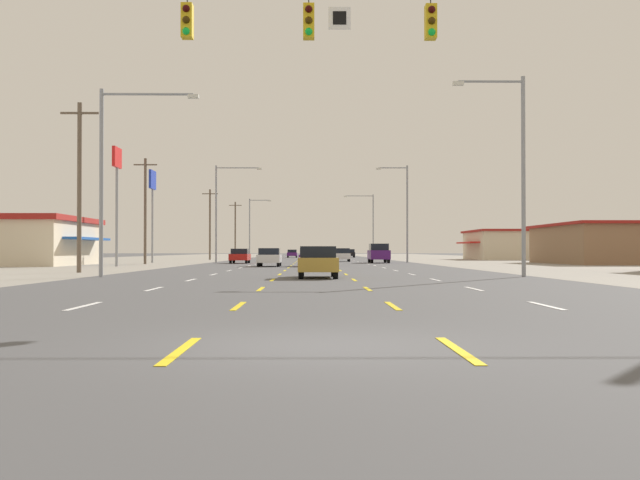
# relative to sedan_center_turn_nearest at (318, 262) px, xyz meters

# --- Properties ---
(ground_plane) EXTENTS (572.00, 572.00, 0.00)m
(ground_plane) POSITION_rel_sedan_center_turn_nearest_xyz_m (-0.22, 41.31, -0.76)
(ground_plane) COLOR #4C4C4F
(lot_apron_left) EXTENTS (28.00, 440.00, 0.01)m
(lot_apron_left) POSITION_rel_sedan_center_turn_nearest_xyz_m (-24.97, 41.31, -0.75)
(lot_apron_left) COLOR gray
(lot_apron_left) RESTS_ON ground
(lot_apron_right) EXTENTS (28.00, 440.00, 0.01)m
(lot_apron_right) POSITION_rel_sedan_center_turn_nearest_xyz_m (24.53, 41.31, -0.75)
(lot_apron_right) COLOR gray
(lot_apron_right) RESTS_ON ground
(lane_markings) EXTENTS (10.64, 227.60, 0.01)m
(lane_markings) POSITION_rel_sedan_center_turn_nearest_xyz_m (-0.22, 79.81, -0.75)
(lane_markings) COLOR white
(lane_markings) RESTS_ON ground
(signal_span_wire) EXTENTS (25.22, 0.53, 9.31)m
(signal_span_wire) POSITION_rel_sedan_center_turn_nearest_xyz_m (-0.24, -14.64, 4.52)
(signal_span_wire) COLOR brown
(signal_span_wire) RESTS_ON ground
(sedan_center_turn_nearest) EXTENTS (1.80, 4.50, 1.46)m
(sedan_center_turn_nearest) POSITION_rel_sedan_center_turn_nearest_xyz_m (0.00, 0.00, 0.00)
(sedan_center_turn_nearest) COLOR #B28C33
(sedan_center_turn_nearest) RESTS_ON ground
(sedan_center_turn_near) EXTENTS (1.80, 4.50, 1.46)m
(sedan_center_turn_near) POSITION_rel_sedan_center_turn_nearest_xyz_m (-0.37, 24.89, 0.00)
(sedan_center_turn_near) COLOR #4C196B
(sedan_center_turn_near) RESTS_ON ground
(sedan_inner_left_mid) EXTENTS (1.80, 4.50, 1.46)m
(sedan_inner_left_mid) POSITION_rel_sedan_center_turn_nearest_xyz_m (-3.64, 24.98, 0.00)
(sedan_inner_left_mid) COLOR white
(sedan_inner_left_mid) RESTS_ON ground
(sedan_far_left_midfar) EXTENTS (1.80, 4.50, 1.46)m
(sedan_far_left_midfar) POSITION_rel_sedan_center_turn_nearest_xyz_m (-7.38, 39.59, 0.00)
(sedan_far_left_midfar) COLOR red
(sedan_far_left_midfar) RESTS_ON ground
(suv_far_right_far) EXTENTS (1.98, 4.90, 1.98)m
(suv_far_right_far) POSITION_rel_sedan_center_turn_nearest_xyz_m (6.67, 41.97, 0.27)
(suv_far_right_far) COLOR #4C196B
(suv_far_right_far) RESTS_ON ground
(hatchback_inner_right_farther) EXTENTS (1.72, 3.90, 1.54)m
(hatchback_inner_right_farther) POSITION_rel_sedan_center_turn_nearest_xyz_m (3.33, 51.37, 0.03)
(hatchback_inner_right_farther) COLOR white
(hatchback_inner_right_farther) RESTS_ON ground
(sedan_far_left_farthest) EXTENTS (1.80, 4.50, 1.46)m
(sedan_far_left_farthest) POSITION_rel_sedan_center_turn_nearest_xyz_m (-7.37, 94.60, 0.00)
(sedan_far_left_farthest) COLOR red
(sedan_far_left_farthest) RESTS_ON ground
(sedan_inner_left_distant_a) EXTENTS (1.80, 4.50, 1.46)m
(sedan_inner_left_distant_a) POSITION_rel_sedan_center_turn_nearest_xyz_m (-3.72, 101.07, 0.00)
(sedan_inner_left_distant_a) COLOR #4C196B
(sedan_inner_left_distant_a) RESTS_ON ground
(hatchback_far_right_distant_b) EXTENTS (1.72, 3.90, 1.54)m
(hatchback_far_right_distant_b) POSITION_rel_sedan_center_turn_nearest_xyz_m (6.91, 102.81, 0.03)
(hatchback_far_right_distant_b) COLOR black
(hatchback_far_right_distant_b) RESTS_ON ground
(storefront_left_row_1) EXTENTS (9.85, 13.77, 4.17)m
(storefront_left_row_1) POSITION_rel_sedan_center_turn_nearest_xyz_m (-24.36, 30.01, 1.36)
(storefront_left_row_1) COLOR beige
(storefront_left_row_1) RESTS_ON ground
(storefront_right_row_1) EXTENTS (14.32, 16.57, 3.88)m
(storefront_right_row_1) POSITION_rel_sedan_center_turn_nearest_xyz_m (30.05, 37.17, 1.20)
(storefront_right_row_1) COLOR #8C6B4C
(storefront_right_row_1) RESTS_ON ground
(storefront_right_row_2) EXTENTS (13.02, 14.25, 4.18)m
(storefront_right_row_2) POSITION_rel_sedan_center_turn_nearest_xyz_m (28.40, 71.15, 1.35)
(storefront_right_row_2) COLOR beige
(storefront_right_row_2) RESTS_ON ground
(pole_sign_left_row_1) EXTENTS (0.24, 2.15, 9.44)m
(pole_sign_left_row_1) POSITION_rel_sedan_center_turn_nearest_xyz_m (-15.69, 24.43, 6.40)
(pole_sign_left_row_1) COLOR gray
(pole_sign_left_row_1) RESTS_ON ground
(pole_sign_left_row_2) EXTENTS (0.24, 2.58, 9.71)m
(pole_sign_left_row_2) POSITION_rel_sedan_center_turn_nearest_xyz_m (-17.01, 43.89, 6.83)
(pole_sign_left_row_2) COLOR gray
(pole_sign_left_row_2) RESTS_ON ground
(streetlight_left_row_0) EXTENTS (4.75, 0.26, 9.03)m
(streetlight_left_row_0) POSITION_rel_sedan_center_turn_nearest_xyz_m (-9.82, 1.12, 4.58)
(streetlight_left_row_0) COLOR gray
(streetlight_left_row_0) RESTS_ON ground
(streetlight_right_row_0) EXTENTS (3.50, 0.26, 9.69)m
(streetlight_right_row_0) POSITION_rel_sedan_center_turn_nearest_xyz_m (9.61, 1.12, 4.78)
(streetlight_right_row_0) COLOR gray
(streetlight_right_row_0) RESTS_ON ground
(streetlight_left_row_1) EXTENTS (4.93, 0.26, 10.30)m
(streetlight_left_row_1) POSITION_rel_sedan_center_turn_nearest_xyz_m (-9.85, 44.30, 5.27)
(streetlight_left_row_1) COLOR gray
(streetlight_left_row_1) RESTS_ON ground
(streetlight_right_row_1) EXTENTS (3.42, 0.26, 10.33)m
(streetlight_right_row_1) POSITION_rel_sedan_center_turn_nearest_xyz_m (9.64, 44.30, 5.10)
(streetlight_right_row_1) COLOR gray
(streetlight_right_row_1) RESTS_ON ground
(streetlight_left_row_2) EXTENTS (3.69, 0.26, 9.80)m
(streetlight_left_row_2) POSITION_rel_sedan_center_turn_nearest_xyz_m (-10.02, 87.48, 4.86)
(streetlight_left_row_2) COLOR gray
(streetlight_left_row_2) RESTS_ON ground
(streetlight_right_row_2) EXTENTS (4.93, 0.26, 10.52)m
(streetlight_right_row_2) POSITION_rel_sedan_center_turn_nearest_xyz_m (9.42, 87.48, 5.39)
(streetlight_right_row_2) COLOR gray
(streetlight_right_row_2) RESTS_ON ground
(utility_pole_left_row_0) EXTENTS (2.20, 0.26, 9.77)m
(utility_pole_left_row_0) POSITION_rel_sedan_center_turn_nearest_xyz_m (-13.62, 8.23, 4.33)
(utility_pole_left_row_0) COLOR brown
(utility_pole_left_row_0) RESTS_ON ground
(utility_pole_left_row_1) EXTENTS (2.20, 0.26, 9.96)m
(utility_pole_left_row_1) POSITION_rel_sedan_center_turn_nearest_xyz_m (-15.91, 35.54, 4.42)
(utility_pole_left_row_1) COLOR brown
(utility_pole_left_row_1) RESTS_ON ground
(utility_pole_left_row_2) EXTENTS (2.20, 0.26, 9.75)m
(utility_pole_left_row_2) POSITION_rel_sedan_center_turn_nearest_xyz_m (-14.30, 68.56, 4.32)
(utility_pole_left_row_2) COLOR brown
(utility_pole_left_row_2) RESTS_ON ground
(utility_pole_left_row_3) EXTENTS (2.20, 0.26, 9.79)m
(utility_pole_left_row_3) POSITION_rel_sedan_center_turn_nearest_xyz_m (-13.52, 95.42, 4.33)
(utility_pole_left_row_3) COLOR brown
(utility_pole_left_row_3) RESTS_ON ground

